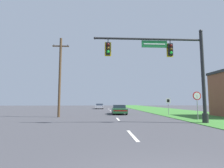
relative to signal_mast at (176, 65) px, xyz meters
The scene contains 8 objects.
grass_verge_right 20.89m from the signal_mast, 72.24° to the left, with size 10.00×110.00×0.04m.
road_center_line 12.99m from the signal_mast, 110.48° to the left, with size 0.16×34.80×0.01m.
signal_mast is the anchor object (origin of this frame).
car_ahead 11.63m from the signal_mast, 108.59° to the left, with size 1.91×4.55×1.19m.
far_car 30.01m from the signal_mast, 102.49° to the left, with size 1.82×4.52×1.19m.
stop_sign 4.51m from the signal_mast, 39.51° to the left, with size 0.76×0.07×2.50m.
route_sign_post 8.75m from the signal_mast, 73.81° to the left, with size 0.55×0.06×2.03m.
utility_pole_near 12.00m from the signal_mast, 149.90° to the left, with size 1.80×0.26×8.68m.
Camera 1 is at (-1.43, -2.52, 1.60)m, focal length 28.00 mm.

